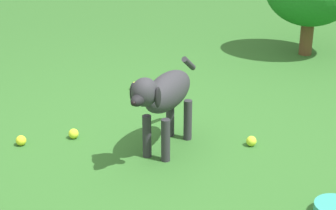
{
  "coord_description": "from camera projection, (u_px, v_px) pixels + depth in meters",
  "views": [
    {
      "loc": [
        0.65,
        -3.02,
        1.6
      ],
      "look_at": [
        0.09,
        0.06,
        0.29
      ],
      "focal_mm": 58.99,
      "sensor_mm": 36.0,
      "label": 1
    }
  ],
  "objects": [
    {
      "name": "tennis_ball_0",
      "position": [
        21.0,
        140.0,
        3.52
      ],
      "size": [
        0.07,
        0.07,
        0.07
      ],
      "primitive_type": "sphere",
      "color": "yellow",
      "rests_on": "ground"
    },
    {
      "name": "tennis_ball_3",
      "position": [
        251.0,
        141.0,
        3.51
      ],
      "size": [
        0.07,
        0.07,
        0.07
      ],
      "primitive_type": "sphere",
      "color": "#C4E131",
      "rests_on": "ground"
    },
    {
      "name": "dog",
      "position": [
        164.0,
        95.0,
        3.32
      ],
      "size": [
        0.34,
        0.81,
        0.57
      ],
      "rotation": [
        0.0,
        0.0,
        4.45
      ],
      "color": "#2D2D33",
      "rests_on": "ground"
    },
    {
      "name": "tennis_ball_4",
      "position": [
        74.0,
        134.0,
        3.61
      ],
      "size": [
        0.07,
        0.07,
        0.07
      ],
      "primitive_type": "sphere",
      "color": "#CDE02E",
      "rests_on": "ground"
    },
    {
      "name": "ground",
      "position": [
        152.0,
        150.0,
        3.47
      ],
      "size": [
        14.0,
        14.0,
        0.0
      ],
      "primitive_type": "plane",
      "color": "#2D6026"
    },
    {
      "name": "tennis_ball_2",
      "position": [
        135.0,
        86.0,
        4.43
      ],
      "size": [
        0.07,
        0.07,
        0.07
      ],
      "primitive_type": "sphere",
      "color": "yellow",
      "rests_on": "ground"
    },
    {
      "name": "water_bowl",
      "position": [
        336.0,
        210.0,
        2.8
      ],
      "size": [
        0.22,
        0.22,
        0.06
      ],
      "primitive_type": "cylinder",
      "color": "teal",
      "rests_on": "ground"
    }
  ]
}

